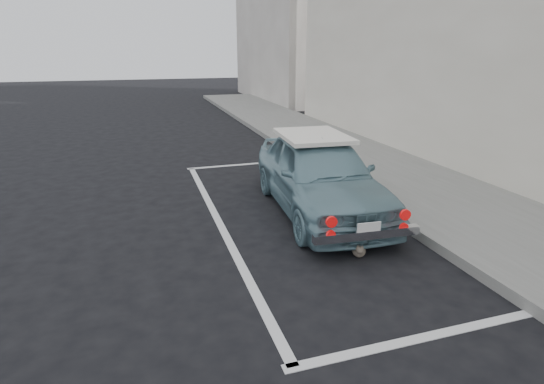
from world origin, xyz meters
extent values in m
plane|color=black|center=(0.00, 0.00, 0.00)|extent=(80.00, 80.00, 0.00)
cube|color=slate|center=(3.20, 2.00, 0.07)|extent=(2.80, 40.00, 0.15)
cube|color=black|center=(4.66, 4.00, 1.40)|extent=(0.10, 16.00, 2.40)
cube|color=#B2AAA2|center=(6.35, 20.00, 4.00)|extent=(3.50, 10.00, 8.00)
cube|color=silver|center=(0.50, -0.50, 0.00)|extent=(3.00, 0.12, 0.01)
cube|color=silver|center=(0.50, 6.50, 0.00)|extent=(3.00, 0.12, 0.01)
cube|color=silver|center=(-0.90, 3.00, 0.00)|extent=(0.12, 7.00, 0.01)
imported|color=#729AA6|center=(0.88, 3.04, 0.67)|extent=(1.86, 4.03, 1.34)
cube|color=white|center=(0.90, 3.43, 1.27)|extent=(1.21, 1.57, 0.07)
cube|color=silver|center=(0.74, 1.13, 0.38)|extent=(1.50, 0.23, 0.12)
cube|color=white|center=(0.73, 1.09, 0.48)|extent=(0.33, 0.04, 0.17)
cylinder|color=red|center=(0.22, 1.14, 0.62)|extent=(0.15, 0.05, 0.15)
cylinder|color=red|center=(1.25, 1.07, 0.62)|extent=(0.15, 0.05, 0.15)
cylinder|color=red|center=(0.22, 1.14, 0.44)|extent=(0.12, 0.05, 0.12)
cylinder|color=red|center=(1.25, 1.07, 0.44)|extent=(0.12, 0.05, 0.12)
ellipsoid|color=#76695A|center=(0.71, 1.27, 0.10)|extent=(0.29, 0.35, 0.18)
sphere|color=#76695A|center=(0.66, 1.15, 0.16)|extent=(0.11, 0.11, 0.11)
cone|color=#76695A|center=(0.63, 1.16, 0.21)|extent=(0.04, 0.04, 0.04)
cone|color=#76695A|center=(0.69, 1.14, 0.21)|extent=(0.04, 0.04, 0.04)
cylinder|color=#76695A|center=(0.81, 1.39, 0.04)|extent=(0.03, 0.19, 0.03)
camera|label=1|loc=(-2.02, -3.39, 2.71)|focal=28.00mm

